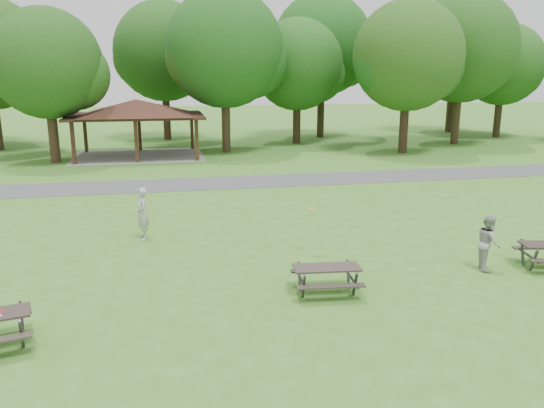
# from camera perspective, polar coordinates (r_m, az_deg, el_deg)

# --- Properties ---
(ground) EXTENTS (160.00, 160.00, 0.00)m
(ground) POSITION_cam_1_polar(r_m,az_deg,el_deg) (13.64, -0.76, -9.51)
(ground) COLOR #3A7521
(ground) RESTS_ON ground
(asphalt_path) EXTENTS (120.00, 3.20, 0.02)m
(asphalt_path) POSITION_cam_1_polar(r_m,az_deg,el_deg) (26.95, -6.36, 2.24)
(asphalt_path) COLOR #474649
(asphalt_path) RESTS_ON ground
(pavilion) EXTENTS (8.60, 7.01, 3.76)m
(pavilion) POSITION_cam_1_polar(r_m,az_deg,el_deg) (36.41, -14.37, 9.77)
(pavilion) COLOR #321A12
(pavilion) RESTS_ON ground
(tree_row_d) EXTENTS (6.93, 6.60, 9.27)m
(tree_row_d) POSITION_cam_1_polar(r_m,az_deg,el_deg) (35.44, -22.93, 13.42)
(tree_row_d) COLOR #322116
(tree_row_d) RESTS_ON ground
(tree_row_e) EXTENTS (8.40, 8.00, 11.02)m
(tree_row_e) POSITION_cam_1_polar(r_m,az_deg,el_deg) (37.61, -4.98, 15.94)
(tree_row_e) COLOR #322416
(tree_row_e) RESTS_ON ground
(tree_row_f) EXTENTS (7.35, 7.00, 9.55)m
(tree_row_f) POSITION_cam_1_polar(r_m,az_deg,el_deg) (42.13, 2.85, 14.47)
(tree_row_f) COLOR black
(tree_row_f) RESTS_ON ground
(tree_row_g) EXTENTS (7.77, 7.40, 10.25)m
(tree_row_g) POSITION_cam_1_polar(r_m,az_deg,el_deg) (38.06, 14.50, 14.86)
(tree_row_g) COLOR black
(tree_row_g) RESTS_ON ground
(tree_row_h) EXTENTS (8.61, 8.20, 11.37)m
(tree_row_h) POSITION_cam_1_polar(r_m,az_deg,el_deg) (44.00, 19.82, 15.22)
(tree_row_h) COLOR #312316
(tree_row_h) RESTS_ON ground
(tree_row_i) EXTENTS (7.14, 6.80, 9.52)m
(tree_row_i) POSITION_cam_1_polar(r_m,az_deg,el_deg) (50.15, 23.63, 13.35)
(tree_row_i) COLOR black
(tree_row_i) RESTS_ON ground
(tree_deep_b) EXTENTS (8.40, 8.00, 11.13)m
(tree_deep_b) POSITION_cam_1_polar(r_m,az_deg,el_deg) (45.35, -11.43, 15.50)
(tree_deep_b) COLOR #321E16
(tree_deep_b) RESTS_ON ground
(tree_deep_c) EXTENTS (8.82, 8.40, 11.90)m
(tree_deep_c) POSITION_cam_1_polar(r_m,az_deg,el_deg) (46.36, 5.52, 16.35)
(tree_deep_c) COLOR black
(tree_deep_c) RESTS_ON ground
(tree_deep_d) EXTENTS (8.40, 8.00, 11.27)m
(tree_deep_d) POSITION_cam_1_polar(r_m,az_deg,el_deg) (52.92, 19.08, 14.92)
(tree_deep_d) COLOR black
(tree_deep_d) RESTS_ON ground
(picnic_table_middle) EXTENTS (1.79, 1.50, 0.73)m
(picnic_table_middle) POSITION_cam_1_polar(r_m,az_deg,el_deg) (13.49, 5.91, -7.39)
(picnic_table_middle) COLOR #312923
(picnic_table_middle) RESTS_ON ground
(frisbee_in_flight) EXTENTS (0.25, 0.25, 0.02)m
(frisbee_in_flight) POSITION_cam_1_polar(r_m,az_deg,el_deg) (16.08, 4.25, -0.52)
(frisbee_in_flight) COLOR gold
(frisbee_in_flight) RESTS_ON ground
(frisbee_thrower) EXTENTS (0.57, 0.72, 1.74)m
(frisbee_thrower) POSITION_cam_1_polar(r_m,az_deg,el_deg) (18.16, -13.81, -1.00)
(frisbee_thrower) COLOR #ACACAE
(frisbee_thrower) RESTS_ON ground
(frisbee_catcher) EXTENTS (0.82, 0.92, 1.58)m
(frisbee_catcher) POSITION_cam_1_polar(r_m,az_deg,el_deg) (16.12, 22.25, -3.85)
(frisbee_catcher) COLOR #A6A6A8
(frisbee_catcher) RESTS_ON ground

